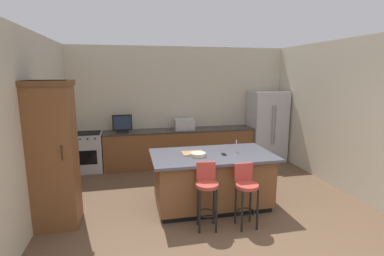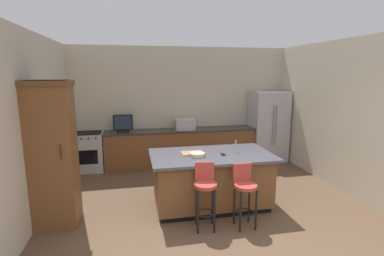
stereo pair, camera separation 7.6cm
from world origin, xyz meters
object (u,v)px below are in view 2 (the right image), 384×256
object	(u,v)px
cabinet_tower	(52,152)
bar_stool_left	(205,190)
microwave	(185,124)
fruit_bowl	(197,155)
kitchen_island	(211,179)
bar_stool_right	(245,190)
cell_phone	(223,154)
tv_monitor	(123,124)
range_oven	(88,152)
cutting_board	(192,153)
refrigerator	(268,126)

from	to	relation	value
cabinet_tower	bar_stool_left	xyz separation A→B (m)	(2.21, -0.61, -0.54)
microwave	fruit_bowl	xyz separation A→B (m)	(-0.25, -2.49, -0.07)
kitchen_island	bar_stool_right	bearing A→B (deg)	-68.79
fruit_bowl	cell_phone	distance (m)	0.46
kitchen_island	cell_phone	world-z (taller)	cell_phone
kitchen_island	bar_stool_left	xyz separation A→B (m)	(-0.29, -0.71, 0.12)
microwave	kitchen_island	bearing A→B (deg)	-89.37
tv_monitor	cell_phone	xyz separation A→B (m)	(1.71, -2.43, -0.16)
range_oven	cutting_board	distance (m)	3.13
refrigerator	tv_monitor	world-z (taller)	refrigerator
refrigerator	cutting_board	world-z (taller)	refrigerator
bar_stool_right	cell_phone	bearing A→B (deg)	98.44
bar_stool_left	refrigerator	bearing A→B (deg)	58.97
range_oven	bar_stool_right	world-z (taller)	bar_stool_right
cabinet_tower	cell_phone	xyz separation A→B (m)	(2.68, 0.02, -0.20)
refrigerator	bar_stool_left	bearing A→B (deg)	-129.13
bar_stool_left	bar_stool_right	bearing A→B (deg)	1.19
cabinet_tower	cutting_board	xyz separation A→B (m)	(2.18, 0.20, -0.20)
kitchen_island	tv_monitor	xyz separation A→B (m)	(-1.53, 2.35, 0.63)
refrigerator	bar_stool_left	xyz separation A→B (m)	(-2.49, -3.06, -0.32)
bar_stool_left	fruit_bowl	bearing A→B (deg)	96.81
cell_phone	refrigerator	bearing A→B (deg)	56.81
cutting_board	fruit_bowl	bearing A→B (deg)	-77.42
kitchen_island	fruit_bowl	bearing A→B (deg)	-161.75
kitchen_island	bar_stool_right	distance (m)	0.84
cabinet_tower	refrigerator	bearing A→B (deg)	27.58
bar_stool_left	cutting_board	size ratio (longest dim) A/B	2.63
bar_stool_right	tv_monitor	bearing A→B (deg)	118.89
tv_monitor	cell_phone	bearing A→B (deg)	-54.82
range_oven	microwave	distance (m)	2.42
bar_stool_left	cabinet_tower	bearing A→B (deg)	172.76
range_oven	cell_phone	bearing A→B (deg)	-44.08
refrigerator	cabinet_tower	world-z (taller)	cabinet_tower
range_oven	tv_monitor	distance (m)	1.07
range_oven	cutting_board	world-z (taller)	cutting_board
refrigerator	tv_monitor	size ratio (longest dim) A/B	4.03
kitchen_island	microwave	size ratio (longest dim) A/B	4.34
tv_monitor	cutting_board	xyz separation A→B (m)	(1.21, -2.25, -0.16)
tv_monitor	bar_stool_left	world-z (taller)	tv_monitor
microwave	fruit_bowl	world-z (taller)	microwave
kitchen_island	fruit_bowl	world-z (taller)	fruit_bowl
cabinet_tower	fruit_bowl	bearing A→B (deg)	0.29
microwave	cutting_board	xyz separation A→B (m)	(-0.29, -2.30, -0.09)
tv_monitor	cutting_board	size ratio (longest dim) A/B	1.20
range_oven	fruit_bowl	bearing A→B (deg)	-49.80
kitchen_island	range_oven	xyz separation A→B (m)	(-2.38, 2.40, -0.02)
tv_monitor	bar_stool_left	size ratio (longest dim) A/B	0.46
refrigerator	cutting_board	xyz separation A→B (m)	(-2.52, -2.26, 0.03)
kitchen_island	tv_monitor	world-z (taller)	tv_monitor
bar_stool_left	fruit_bowl	size ratio (longest dim) A/B	3.81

